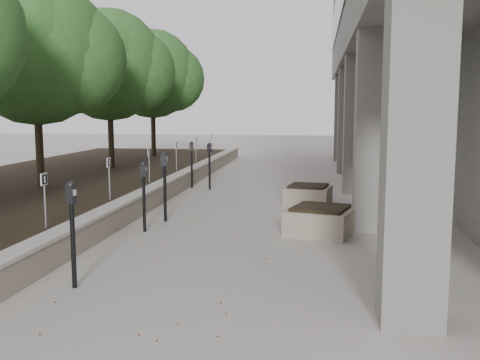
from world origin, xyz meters
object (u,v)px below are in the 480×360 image
Objects in this scene: crabapple_tree_5 at (153,93)px; parking_meter_5 at (192,165)px; planter_front at (320,220)px; crabapple_tree_3 at (36,82)px; crabapple_tree_4 at (110,89)px; parking_meter_1 at (73,235)px; parking_meter_4 at (210,166)px; planter_back at (308,195)px; parking_meter_2 at (144,197)px; parking_meter_3 at (165,187)px.

crabapple_tree_5 reaches higher than parking_meter_5.
crabapple_tree_5 reaches higher than planter_front.
crabapple_tree_4 is (0.00, 5.00, 0.00)m from crabapple_tree_3.
parking_meter_1 is 1.04× the size of parking_meter_4.
planter_back is at bearing -53.29° from crabapple_tree_5.
parking_meter_1 is at bearing -113.31° from planter_back.
parking_meter_1 is at bearing -88.44° from parking_meter_2.
crabapple_tree_3 is 1.00× the size of crabapple_tree_4.
parking_meter_2 is at bearing -37.75° from crabapple_tree_3.
crabapple_tree_5 is at bearing 119.75° from planter_front.
parking_meter_5 is at bearing 93.76° from parking_meter_2.
parking_meter_5 is (3.25, -1.71, -2.40)m from crabapple_tree_4.
crabapple_tree_3 is 7.50m from planter_back.
parking_meter_4 is at bearing 120.79° from planter_front.
crabapple_tree_5 reaches higher than parking_meter_3.
parking_meter_1 is at bearing -95.91° from parking_meter_3.
parking_meter_1 is 9.68m from parking_meter_5.
parking_meter_2 is at bearing -93.99° from parking_meter_5.
planter_back is at bearing 34.43° from parking_meter_3.
parking_meter_1 is 1.25× the size of planter_front.
parking_meter_4 is at bearing -34.59° from parking_meter_5.
crabapple_tree_3 is 3.75× the size of parking_meter_5.
planter_front is (7.19, -2.59, -2.84)m from crabapple_tree_3.
parking_meter_3 reaches higher than parking_meter_5.
parking_meter_2 is (-0.12, 3.51, -0.04)m from parking_meter_1.
planter_front is (7.19, -12.59, -2.84)m from crabapple_tree_5.
crabapple_tree_5 is 14.77m from planter_front.
parking_meter_1 is at bearing -71.45° from crabapple_tree_4.
crabapple_tree_4 is 5.00m from crabapple_tree_5.
crabapple_tree_3 is at bearing 160.23° from planter_front.
parking_meter_3 is (0.14, 1.05, 0.06)m from parking_meter_2.
crabapple_tree_5 is (0.00, 5.00, 0.00)m from crabapple_tree_4.
crabapple_tree_3 and crabapple_tree_5 have the same top height.
parking_meter_2 is at bearing -64.82° from crabapple_tree_4.
planter_front is (3.50, 0.28, -0.43)m from parking_meter_2.
parking_meter_2 is 0.98× the size of parking_meter_5.
parking_meter_1 is (3.82, -6.37, -2.37)m from crabapple_tree_3.
crabapple_tree_4 is at bearing 144.13° from parking_meter_5.
crabapple_tree_3 and crabapple_tree_4 have the same top height.
crabapple_tree_5 is at bearing 122.12° from parking_meter_1.
crabapple_tree_5 is 12.64m from parking_meter_3.
parking_meter_1 reaches higher than parking_meter_4.
crabapple_tree_5 is 11.87m from planter_back.
parking_meter_5 reaches higher than parking_meter_4.
parking_meter_2 is 4.85m from planter_back.
planter_front is at bearing -60.25° from crabapple_tree_5.
parking_meter_5 reaches higher than planter_back.
crabapple_tree_4 is 3.75× the size of parking_meter_5.
parking_meter_3 is at bearing -72.84° from parking_meter_4.
parking_meter_4 is (3.87, 2.98, -2.40)m from crabapple_tree_3.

